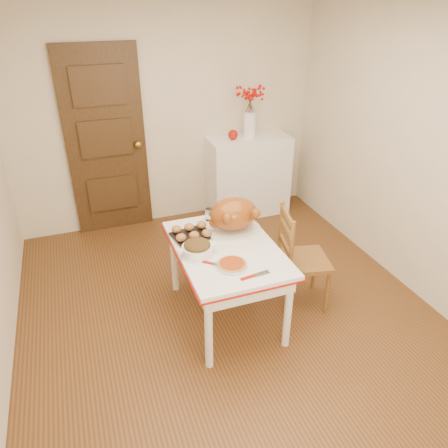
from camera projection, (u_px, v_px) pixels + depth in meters
name	position (u px, v px, depth m)	size (l,w,h in m)	color
floor	(229.00, 314.00, 3.75)	(3.50, 4.00, 0.00)	#462814
wall_back	(167.00, 117.00, 4.80)	(3.50, 0.00, 2.50)	beige
wall_front	(430.00, 394.00, 1.50)	(3.50, 0.00, 2.50)	beige
wall_right	(419.00, 155.00, 3.68)	(0.00, 4.00, 2.50)	beige
door_back	(106.00, 143.00, 4.67)	(0.85, 0.06, 2.06)	#301D0B
sideboard	(248.00, 176.00, 5.26)	(0.98, 0.43, 0.98)	white
kitchen_table	(226.00, 282.00, 3.59)	(0.80, 1.17, 0.70)	white
chair_oak	(304.00, 258.00, 3.69)	(0.41, 0.41, 0.93)	brown
berry_vase	(250.00, 111.00, 4.88)	(0.32, 0.32, 0.63)	white
apple	(233.00, 135.00, 4.94)	(0.11, 0.11, 0.11)	#A11107
turkey_platter	(233.00, 216.00, 3.57)	(0.47, 0.38, 0.30)	#9B4D1D
pumpkin_pie	(232.00, 264.00, 3.15)	(0.23, 0.23, 0.05)	#98350D
stuffing_dish	(197.00, 248.00, 3.28)	(0.31, 0.24, 0.12)	#412E10
rolls_tray	(192.00, 232.00, 3.54)	(0.31, 0.25, 0.08)	#9C6237
pie_server	(255.00, 275.00, 3.06)	(0.23, 0.07, 0.01)	silver
carving_knife	(217.00, 264.00, 3.18)	(0.24, 0.06, 0.01)	silver
drinking_glass	(209.00, 214.00, 3.78)	(0.07, 0.07, 0.11)	white
shaker_pair	(239.00, 210.00, 3.89)	(0.09, 0.04, 0.09)	white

